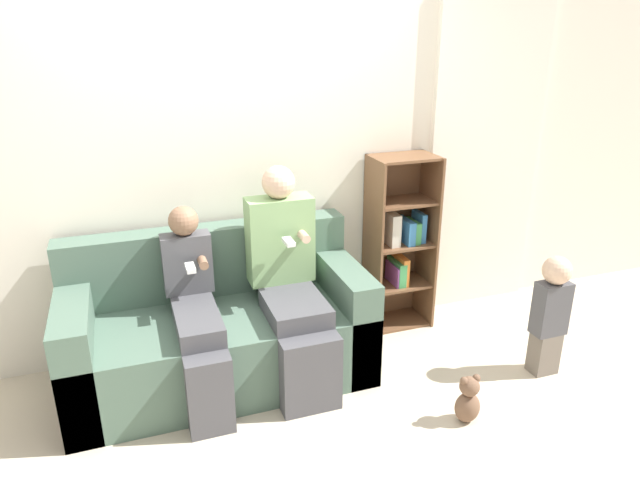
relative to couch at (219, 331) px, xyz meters
The scene contains 9 objects.
ground_plane 0.63m from the couch, 65.29° to the right, with size 14.00×14.00×0.00m, color beige.
back_wall 1.09m from the couch, 62.72° to the left, with size 10.00×0.06×2.55m.
curtain_panel 2.27m from the couch, 10.84° to the left, with size 0.90×0.04×2.32m.
couch is the anchor object (origin of this frame).
adult_seated 0.56m from the couch, 15.43° to the right, with size 0.40×0.74×1.28m.
child_seated 0.32m from the couch, 131.32° to the right, with size 0.28×0.75×1.09m.
toddler_standing 2.01m from the couch, 18.19° to the right, with size 0.20×0.17×0.78m.
bookshelf 1.39m from the couch, 11.82° to the left, with size 0.44×0.31×1.24m.
teddy_bear 1.49m from the couch, 36.64° to the right, with size 0.14×0.12×0.29m.
Camera 1 is at (-0.67, -2.56, 2.05)m, focal length 32.00 mm.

